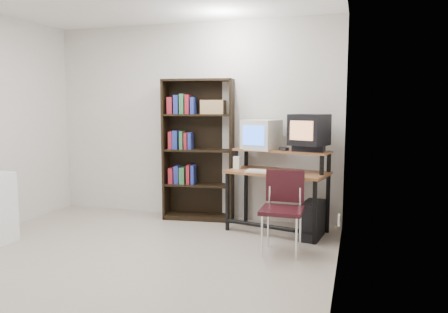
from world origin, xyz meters
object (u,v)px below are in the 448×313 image
(pc_tower, at_px, (312,220))
(school_chair, at_px, (283,202))
(computer_desk, at_px, (278,175))
(bookshelf, at_px, (199,148))
(crt_tv, at_px, (309,130))
(crt_monitor, at_px, (261,135))

(pc_tower, xyz_separation_m, school_chair, (-0.25, -0.56, 0.31))
(computer_desk, xyz_separation_m, bookshelf, (-1.12, 0.28, 0.26))
(pc_tower, bearing_deg, school_chair, -106.31)
(crt_tv, relative_size, bookshelf, 0.27)
(crt_monitor, xyz_separation_m, pc_tower, (0.68, -0.32, -0.94))
(computer_desk, bearing_deg, school_chair, -63.42)
(crt_tv, xyz_separation_m, pc_tower, (0.08, -0.19, -1.02))
(pc_tower, relative_size, school_chair, 0.53)
(computer_desk, xyz_separation_m, crt_tv, (0.35, 0.03, 0.55))
(computer_desk, bearing_deg, bookshelf, 178.26)
(crt_monitor, xyz_separation_m, school_chair, (0.43, -0.88, -0.63))
(crt_tv, bearing_deg, bookshelf, -168.90)
(computer_desk, xyz_separation_m, crt_monitor, (-0.24, 0.15, 0.47))
(pc_tower, height_order, bookshelf, bookshelf)
(computer_desk, bearing_deg, pc_tower, -8.41)
(computer_desk, height_order, crt_tv, crt_tv)
(school_chair, relative_size, bookshelf, 0.45)
(crt_tv, bearing_deg, crt_monitor, -171.11)
(crt_monitor, bearing_deg, computer_desk, -15.21)
(bookshelf, bearing_deg, crt_tv, -16.84)
(computer_desk, height_order, crt_monitor, crt_monitor)
(crt_monitor, relative_size, school_chair, 0.57)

